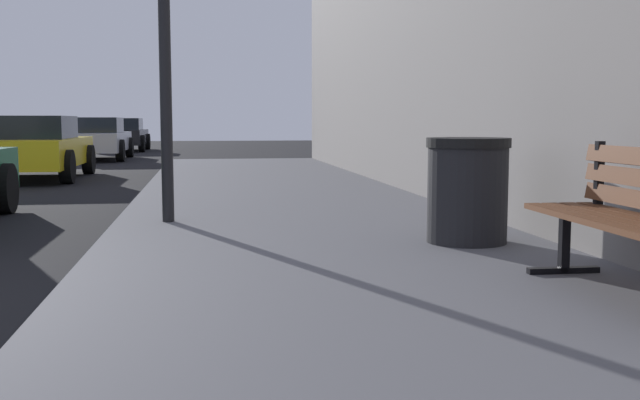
% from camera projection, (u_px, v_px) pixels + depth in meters
% --- Properties ---
extents(sidewalk, '(4.00, 32.00, 0.15)m').
position_uv_depth(sidewalk, '(385.00, 302.00, 4.56)').
color(sidewalk, '#5B5B60').
rests_on(sidewalk, ground_plane).
extents(trash_bin, '(0.70, 0.70, 0.88)m').
position_uv_depth(trash_bin, '(467.00, 190.00, 6.29)').
color(trash_bin, black).
rests_on(trash_bin, sidewalk).
extents(car_yellow, '(2.06, 4.11, 1.27)m').
position_uv_depth(car_yellow, '(30.00, 147.00, 15.01)').
color(car_yellow, yellow).
rests_on(car_yellow, ground_plane).
extents(car_silver, '(1.94, 4.26, 1.27)m').
position_uv_depth(car_silver, '(95.00, 138.00, 22.53)').
color(car_silver, '#B7B7BF').
rests_on(car_silver, ground_plane).
extents(car_black, '(1.97, 4.40, 1.27)m').
position_uv_depth(car_black, '(121.00, 134.00, 29.09)').
color(car_black, black).
rests_on(car_black, ground_plane).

